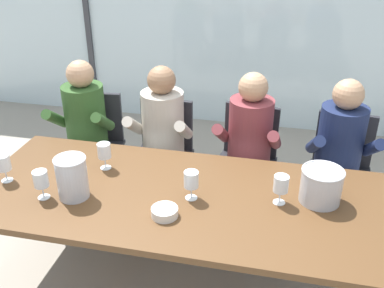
% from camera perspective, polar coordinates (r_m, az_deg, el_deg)
% --- Properties ---
extents(ground, '(14.00, 14.00, 0.00)m').
position_cam_1_polar(ground, '(3.80, 2.15, -7.41)').
color(ground, '#9E9384').
extents(window_glass_panel, '(7.63, 0.03, 2.60)m').
position_cam_1_polar(window_glass_panel, '(4.82, 6.22, 16.98)').
color(window_glass_panel, silver).
rests_on(window_glass_panel, ground).
extents(window_mullion_left, '(0.06, 0.06, 2.60)m').
position_cam_1_polar(window_mullion_left, '(5.28, -13.54, 17.34)').
color(window_mullion_left, '#38383D').
rests_on(window_mullion_left, ground).
extents(dining_table, '(2.43, 1.02, 0.74)m').
position_cam_1_polar(dining_table, '(2.62, -1.68, -7.67)').
color(dining_table, brown).
rests_on(dining_table, ground).
extents(chair_near_curtain, '(0.50, 0.50, 0.90)m').
position_cam_1_polar(chair_near_curtain, '(3.72, -12.35, 0.52)').
color(chair_near_curtain, '#232328').
rests_on(chair_near_curtain, ground).
extents(chair_left_of_center, '(0.44, 0.44, 0.90)m').
position_cam_1_polar(chair_left_of_center, '(3.52, -3.67, -0.49)').
color(chair_left_of_center, '#232328').
rests_on(chair_left_of_center, ground).
extents(chair_center, '(0.49, 0.49, 0.90)m').
position_cam_1_polar(chair_center, '(3.44, 7.09, -1.34)').
color(chair_center, '#232328').
rests_on(chair_center, ground).
extents(chair_right_of_center, '(0.47, 0.47, 0.90)m').
position_cam_1_polar(chair_right_of_center, '(3.46, 18.66, -2.57)').
color(chair_right_of_center, '#232328').
rests_on(chair_right_of_center, ground).
extents(person_olive_shirt, '(0.48, 0.63, 1.22)m').
position_cam_1_polar(person_olive_shirt, '(3.55, -13.94, 2.06)').
color(person_olive_shirt, '#2D5123').
rests_on(person_olive_shirt, ground).
extents(person_beige_jumper, '(0.47, 0.62, 1.22)m').
position_cam_1_polar(person_beige_jumper, '(3.33, -4.08, 1.09)').
color(person_beige_jumper, '#B7AD9E').
rests_on(person_beige_jumper, ground).
extents(person_maroon_top, '(0.48, 0.63, 1.22)m').
position_cam_1_polar(person_maroon_top, '(3.22, 7.22, -0.05)').
color(person_maroon_top, brown).
rests_on(person_maroon_top, ground).
extents(person_navy_polo, '(0.49, 0.63, 1.22)m').
position_cam_1_polar(person_navy_polo, '(3.24, 18.65, -1.21)').
color(person_navy_polo, '#192347').
rests_on(person_navy_polo, ground).
extents(ice_bucket_primary, '(0.18, 0.18, 0.25)m').
position_cam_1_polar(ice_bucket_primary, '(2.58, -15.23, -4.13)').
color(ice_bucket_primary, '#B7B7BC').
rests_on(ice_bucket_primary, dining_table).
extents(ice_bucket_secondary, '(0.24, 0.24, 0.20)m').
position_cam_1_polar(ice_bucket_secondary, '(2.57, 16.33, -5.11)').
color(ice_bucket_secondary, '#B7B7BC').
rests_on(ice_bucket_secondary, dining_table).
extents(tasting_bowl, '(0.15, 0.15, 0.05)m').
position_cam_1_polar(tasting_bowl, '(2.40, -3.55, -8.76)').
color(tasting_bowl, silver).
rests_on(tasting_bowl, dining_table).
extents(wine_glass_by_left_taster, '(0.08, 0.08, 0.17)m').
position_cam_1_polar(wine_glass_by_left_taster, '(2.82, -11.26, -1.00)').
color(wine_glass_by_left_taster, silver).
rests_on(wine_glass_by_left_taster, dining_table).
extents(wine_glass_near_bucket, '(0.08, 0.08, 0.17)m').
position_cam_1_polar(wine_glass_near_bucket, '(2.87, -23.15, -2.37)').
color(wine_glass_near_bucket, silver).
rests_on(wine_glass_near_bucket, dining_table).
extents(wine_glass_center_pour, '(0.08, 0.08, 0.17)m').
position_cam_1_polar(wine_glass_center_pour, '(2.48, -0.10, -4.75)').
color(wine_glass_center_pour, silver).
rests_on(wine_glass_center_pour, dining_table).
extents(wine_glass_by_right_taster, '(0.08, 0.08, 0.17)m').
position_cam_1_polar(wine_glass_by_right_taster, '(2.49, 11.40, -5.21)').
color(wine_glass_by_right_taster, silver).
rests_on(wine_glass_by_right_taster, dining_table).
extents(wine_glass_spare_empty, '(0.08, 0.08, 0.17)m').
position_cam_1_polar(wine_glass_spare_empty, '(2.63, -18.92, -4.43)').
color(wine_glass_spare_empty, silver).
rests_on(wine_glass_spare_empty, dining_table).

